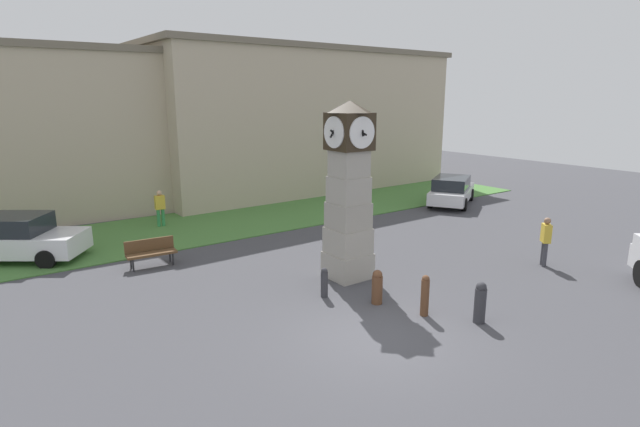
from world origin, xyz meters
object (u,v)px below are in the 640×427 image
bollard_near_tower (324,282)px  bollard_mid_row (377,287)px  bollard_far_row (425,295)px  clock_tower (349,194)px  bench (151,251)px  car_silver_hatch (452,190)px  pedestrian_near_bench (160,206)px  pedestrian_by_cars (546,238)px  bollard_end_row (480,302)px  car_end_of_row (19,238)px

bollard_near_tower → bollard_mid_row: 1.51m
bollard_mid_row → bollard_far_row: 1.37m
bollard_mid_row → bollard_far_row: bearing=-69.4°
clock_tower → bench: clock_tower is taller
car_silver_hatch → pedestrian_near_bench: (-13.88, 4.27, 0.16)m
pedestrian_by_cars → bollard_end_row: bearing=-164.7°
bollard_near_tower → bollard_end_row: (2.19, -3.58, 0.10)m
bollard_far_row → bollard_end_row: bollard_far_row is taller
clock_tower → bollard_mid_row: (-0.64, -2.08, -2.17)m
bollard_mid_row → car_silver_hatch: car_silver_hatch is taller
clock_tower → pedestrian_near_bench: 10.06m
bollard_near_tower → bench: (-3.13, 5.51, 0.09)m
bollard_far_row → car_silver_hatch: bearing=37.3°
bollard_far_row → car_end_of_row: 13.77m
clock_tower → bollard_far_row: size_ratio=4.94×
bollard_far_row → bench: 9.19m
bollard_far_row → car_silver_hatch: (11.32, 8.62, 0.20)m
clock_tower → car_end_of_row: (-8.14, 7.85, -1.85)m
bollard_far_row → pedestrian_near_bench: (-2.56, 12.89, 0.36)m
car_end_of_row → bench: bearing=-42.8°
bench → pedestrian_near_bench: (1.95, 4.89, 0.39)m
car_end_of_row → pedestrian_near_bench: (5.43, 1.68, 0.11)m
car_silver_hatch → car_end_of_row: (-19.31, 2.59, 0.05)m
bollard_end_row → car_end_of_row: size_ratio=0.25×
bollard_mid_row → car_silver_hatch: bearing=31.9°
bollard_end_row → pedestrian_by_cars: bearing=15.3°
clock_tower → bench: 6.92m
pedestrian_near_bench → pedestrian_by_cars: pedestrian_by_cars is taller
bollard_far_row → bench: bollard_far_row is taller
car_end_of_row → pedestrian_by_cars: pedestrian_by_cars is taller
car_silver_hatch → pedestrian_by_cars: (-5.17, -8.24, 0.19)m
bollard_near_tower → pedestrian_by_cars: pedestrian_by_cars is taller
bollard_near_tower → bench: size_ratio=0.53×
car_end_of_row → bollard_mid_row: bearing=-52.9°
bollard_near_tower → bollard_end_row: size_ratio=0.81×
bollard_near_tower → bollard_far_row: (1.38, -2.49, 0.12)m
bollard_mid_row → pedestrian_near_bench: pedestrian_near_bench is taller
car_end_of_row → clock_tower: bearing=-44.0°
clock_tower → pedestrian_near_bench: size_ratio=3.38×
bollard_far_row → bench: size_ratio=0.67×
pedestrian_near_bench → pedestrian_by_cars: (8.71, -12.51, 0.03)m
bollard_near_tower → bollard_mid_row: size_ratio=0.90×
car_end_of_row → bench: (3.47, -3.21, -0.28)m
bench → bollard_near_tower: bearing=-60.4°
car_silver_hatch → bollard_mid_row: bearing=-148.1°
car_end_of_row → pedestrian_by_cars: bearing=-37.5°
bollard_far_row → pedestrian_by_cars: size_ratio=0.66×
clock_tower → bollard_near_tower: clock_tower is taller
bollard_mid_row → pedestrian_by_cars: (6.63, -0.91, 0.46)m
clock_tower → bollard_far_row: clock_tower is taller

